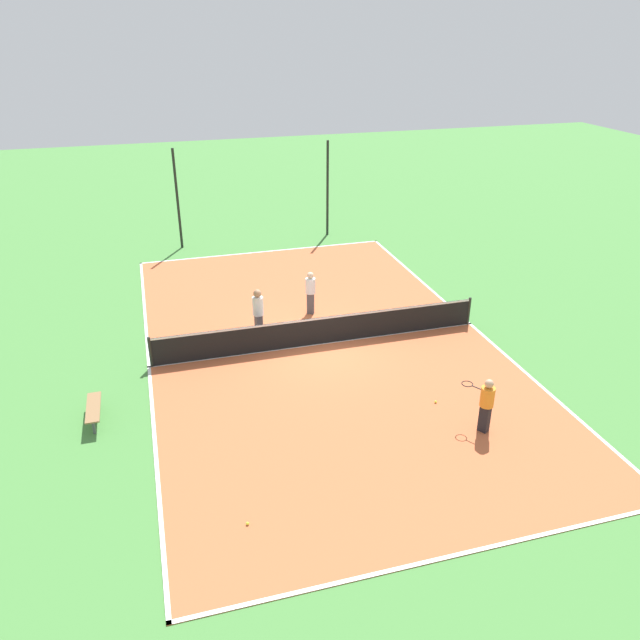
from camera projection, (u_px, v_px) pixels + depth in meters
ground_plane at (320, 344)px, 20.71m from camera, size 80.00×80.00×0.00m
court_surface at (320, 344)px, 20.71m from camera, size 11.15×19.03×0.02m
tennis_net at (320, 330)px, 20.48m from camera, size 10.95×0.10×1.01m
bench at (94, 409)px, 16.61m from camera, size 0.36×1.48×0.45m
player_center_orange at (486, 402)px, 15.97m from camera, size 0.77×0.97×1.54m
player_far_white at (258, 311)px, 20.57m from camera, size 0.44×0.44×1.80m
player_near_white at (310, 290)px, 22.45m from camera, size 0.47×0.47×1.61m
tennis_ball_right_alley at (248, 524)px, 13.28m from camera, size 0.07×0.07×0.07m
tennis_ball_midcourt at (436, 402)px, 17.50m from camera, size 0.07×0.07×0.07m
fence_post_back_left at (177, 199)px, 28.49m from camera, size 0.12×0.12×4.61m
fence_post_back_right at (328, 189)px, 30.27m from camera, size 0.12×0.12×4.61m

